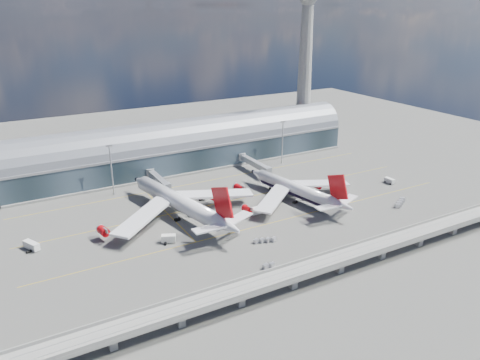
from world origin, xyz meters
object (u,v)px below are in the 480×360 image
service_truck_1 (169,239)px  cargo_train_1 (265,240)px  floodlight_mast_left (111,169)px  service_truck_0 (32,246)px  service_truck_5 (201,195)px  service_truck_4 (306,186)px  cargo_train_2 (400,203)px  airliner_left (181,203)px  service_truck_3 (389,181)px  service_truck_2 (259,210)px  cargo_train_0 (269,266)px  airliner_right (297,190)px  control_tower (305,66)px  floodlight_mast_right (282,141)px

service_truck_1 → cargo_train_1: 38.13m
floodlight_mast_left → service_truck_0: 59.13m
service_truck_5 → service_truck_4: bearing=-42.5°
floodlight_mast_left → cargo_train_2: (114.05, -78.06, -12.66)m
airliner_left → floodlight_mast_left: bearing=103.7°
service_truck_3 → service_truck_5: bearing=161.5°
airliner_left → cargo_train_2: 102.17m
floodlight_mast_left → service_truck_2: floodlight_mast_left is taller
service_truck_1 → service_truck_3: size_ratio=1.07×
service_truck_3 → cargo_train_1: bearing=-166.9°
service_truck_0 → cargo_train_0: 91.41m
service_truck_4 → cargo_train_0: 80.12m
service_truck_5 → cargo_train_1: 53.10m
service_truck_0 → service_truck_5: size_ratio=1.11×
service_truck_4 → airliner_right: bearing=-127.1°
service_truck_0 → service_truck_4: size_ratio=1.61×
airliner_left → service_truck_3: bearing=-19.0°
airliner_left → service_truck_5: 23.18m
service_truck_1 → service_truck_3: service_truck_1 is taller
control_tower → service_truck_1: size_ratio=16.79×
service_truck_1 → service_truck_5: bearing=-17.3°
cargo_train_0 → service_truck_3: bearing=-77.0°
floodlight_mast_left → cargo_train_1: 88.49m
control_tower → airliner_right: (-60.33, -77.92, -46.23)m
airliner_right → service_truck_0: 117.59m
floodlight_mast_left → cargo_train_1: floodlight_mast_left is taller
airliner_left → airliner_right: (55.53, -9.23, -1.46)m
floodlight_mast_right → service_truck_4: floodlight_mast_right is taller
service_truck_1 → cargo_train_2: bearing=-75.4°
service_truck_0 → cargo_train_1: (81.22, -39.04, -0.80)m
service_truck_4 → service_truck_5: 53.99m
service_truck_4 → cargo_train_2: bearing=-38.6°
service_truck_0 → service_truck_4: service_truck_0 is taller
floodlight_mast_left → service_truck_1: bearing=-84.7°
service_truck_5 → cargo_train_1: bearing=-113.4°
service_truck_1 → cargo_train_1: size_ratio=0.65×
control_tower → cargo_train_0: (-105.24, -123.56, -50.77)m
floodlight_mast_right → airliner_left: floodlight_mast_right is taller
service_truck_0 → cargo_train_2: bearing=-40.0°
service_truck_2 → service_truck_4: service_truck_2 is taller
airliner_left → service_truck_4: airliner_left is taller
service_truck_2 → service_truck_4: bearing=-71.8°
control_tower → service_truck_2: (-83.84, -82.21, -49.90)m
service_truck_5 → cargo_train_2: 94.25m
service_truck_0 → service_truck_3: size_ratio=1.37×
service_truck_2 → service_truck_4: size_ratio=1.89×
floodlight_mast_right → service_truck_0: 148.24m
airliner_left → airliner_right: airliner_left is taller
cargo_train_0 → service_truck_4: bearing=-55.1°
service_truck_5 → airliner_right: bearing=-58.8°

